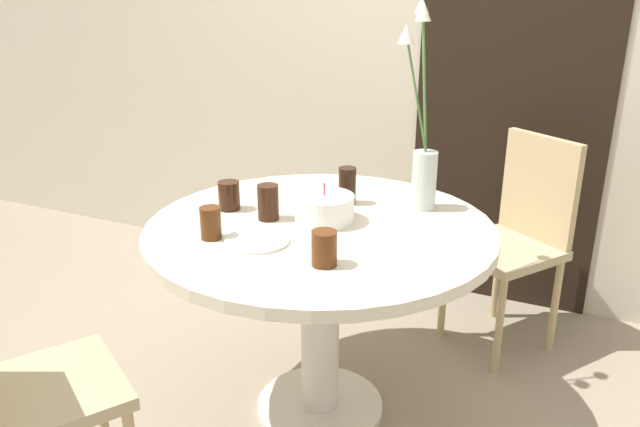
{
  "coord_description": "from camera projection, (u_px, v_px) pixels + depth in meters",
  "views": [
    {
      "loc": [
        0.84,
        -1.81,
        1.55
      ],
      "look_at": [
        0.0,
        0.0,
        0.81
      ],
      "focal_mm": 35.0,
      "sensor_mm": 36.0,
      "label": 1
    }
  ],
  "objects": [
    {
      "name": "ground_plane",
      "position": [
        320.0,
        409.0,
        2.41
      ],
      "size": [
        16.0,
        16.0,
        0.0
      ],
      "primitive_type": "plane",
      "color": "gray"
    },
    {
      "name": "wall_back",
      "position": [
        428.0,
        36.0,
        3.01
      ],
      "size": [
        8.0,
        0.05,
        2.6
      ],
      "color": "beige",
      "rests_on": "ground_plane"
    },
    {
      "name": "doorway_panel",
      "position": [
        511.0,
        101.0,
        2.91
      ],
      "size": [
        0.9,
        0.01,
        2.05
      ],
      "color": "black",
      "rests_on": "ground_plane"
    },
    {
      "name": "dining_table",
      "position": [
        320.0,
        264.0,
        2.19
      ],
      "size": [
        1.2,
        1.2,
        0.77
      ],
      "color": "beige",
      "rests_on": "ground_plane"
    },
    {
      "name": "chair_left_flank",
      "position": [
        518.0,
        229.0,
        2.71
      ],
      "size": [
        0.56,
        0.56,
        0.94
      ],
      "rotation": [
        0.0,
        0.0,
        -0.59
      ],
      "color": "tan",
      "rests_on": "ground_plane"
    },
    {
      "name": "chair_near_front",
      "position": [
        12.0,
        377.0,
        1.7
      ],
      "size": [
        0.55,
        0.55,
        0.94
      ],
      "rotation": [
        0.0,
        0.0,
        2.59
      ],
      "color": "tan",
      "rests_on": "ground_plane"
    },
    {
      "name": "birthday_cake",
      "position": [
        325.0,
        208.0,
        2.15
      ],
      "size": [
        0.21,
        0.21,
        0.14
      ],
      "color": "white",
      "rests_on": "dining_table"
    },
    {
      "name": "flower_vase",
      "position": [
        422.0,
        139.0,
        2.22
      ],
      "size": [
        0.16,
        0.27,
        0.73
      ],
      "color": "silver",
      "rests_on": "dining_table"
    },
    {
      "name": "side_plate",
      "position": [
        257.0,
        240.0,
        1.99
      ],
      "size": [
        0.21,
        0.21,
        0.01
      ],
      "color": "white",
      "rests_on": "dining_table"
    },
    {
      "name": "drink_glass_0",
      "position": [
        228.0,
        196.0,
        2.26
      ],
      "size": [
        0.08,
        0.08,
        0.11
      ],
      "color": "#33190C",
      "rests_on": "dining_table"
    },
    {
      "name": "drink_glass_1",
      "position": [
        211.0,
        223.0,
        2.01
      ],
      "size": [
        0.07,
        0.07,
        0.11
      ],
      "color": "#51280F",
      "rests_on": "dining_table"
    },
    {
      "name": "drink_glass_2",
      "position": [
        347.0,
        186.0,
        2.32
      ],
      "size": [
        0.07,
        0.07,
        0.14
      ],
      "color": "black",
      "rests_on": "dining_table"
    },
    {
      "name": "drink_glass_3",
      "position": [
        324.0,
        248.0,
        1.82
      ],
      "size": [
        0.08,
        0.08,
        0.11
      ],
      "color": "#51280F",
      "rests_on": "dining_table"
    },
    {
      "name": "drink_glass_4",
      "position": [
        268.0,
        202.0,
        2.17
      ],
      "size": [
        0.07,
        0.07,
        0.12
      ],
      "color": "#33190C",
      "rests_on": "dining_table"
    }
  ]
}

